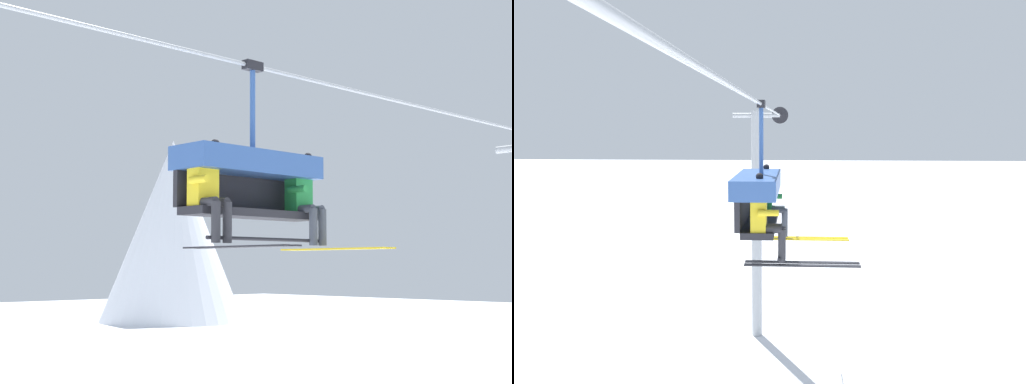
# 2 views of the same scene
# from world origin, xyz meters

# --- Properties ---
(mountain_peak_central) EXTENTS (13.60, 13.60, 17.24)m
(mountain_peak_central) POSITION_xyz_m (40.57, 51.41, 8.62)
(mountain_peak_central) COLOR white
(mountain_peak_central) RESTS_ON ground_plane
(lift_cable) EXTENTS (20.03, 0.05, 0.05)m
(lift_cable) POSITION_xyz_m (1.71, -0.80, 7.79)
(lift_cable) COLOR #9EA3A8
(chairlift_chair) EXTENTS (2.09, 0.74, 2.33)m
(chairlift_chair) POSITION_xyz_m (1.72, -0.73, 6.38)
(chairlift_chair) COLOR #232328
(skier_yellow) EXTENTS (0.48, 1.70, 1.34)m
(skier_yellow) POSITION_xyz_m (0.89, -0.94, 6.10)
(skier_yellow) COLOR yellow
(skier_green) EXTENTS (0.48, 1.70, 1.34)m
(skier_green) POSITION_xyz_m (2.56, -0.94, 6.10)
(skier_green) COLOR #23843D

